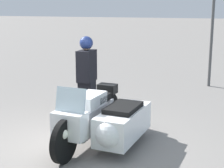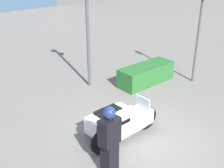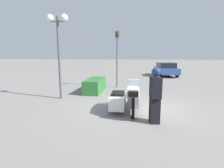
{
  "view_description": "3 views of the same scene",
  "coord_description": "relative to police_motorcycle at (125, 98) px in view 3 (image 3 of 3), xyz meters",
  "views": [
    {
      "loc": [
        4.88,
        3.06,
        2.41
      ],
      "look_at": [
        -0.11,
        0.79,
        1.2
      ],
      "focal_mm": 55.0,
      "sensor_mm": 36.0,
      "label": 1
    },
    {
      "loc": [
        -5.03,
        -4.6,
        4.86
      ],
      "look_at": [
        0.08,
        1.35,
        1.26
      ],
      "focal_mm": 45.0,
      "sensor_mm": 36.0,
      "label": 2
    },
    {
      "loc": [
        -7.2,
        0.14,
        2.21
      ],
      "look_at": [
        0.26,
        1.19,
        0.96
      ],
      "focal_mm": 28.0,
      "sensor_mm": 36.0,
      "label": 3
    }
  ],
  "objects": [
    {
      "name": "officer_rider",
      "position": [
        -1.26,
        -1.04,
        0.49
      ],
      "size": [
        0.53,
        0.36,
        1.83
      ],
      "rotation": [
        0.0,
        0.0,
        -1.44
      ],
      "color": "black",
      "rests_on": "ground"
    },
    {
      "name": "ground_plane",
      "position": [
        0.3,
        -0.57,
        -0.48
      ],
      "size": [
        160.0,
        160.0,
        0.0
      ],
      "primitive_type": "plane",
      "color": "slate"
    },
    {
      "name": "traffic_light_near",
      "position": [
        4.96,
        0.89,
        1.96
      ],
      "size": [
        0.23,
        0.27,
        3.77
      ],
      "rotation": [
        0.0,
        0.0,
        3.22
      ],
      "color": "#4C4C4C",
      "rests_on": "ground"
    },
    {
      "name": "police_motorcycle",
      "position": [
        0.0,
        0.0,
        0.0
      ],
      "size": [
        2.51,
        1.16,
        1.18
      ],
      "rotation": [
        0.0,
        0.0,
        0.02
      ],
      "color": "black",
      "rests_on": "ground"
    },
    {
      "name": "twin_lamp_post",
      "position": [
        1.41,
        3.39,
        2.71
      ],
      "size": [
        0.35,
        1.07,
        4.14
      ],
      "color": "#4C4C51",
      "rests_on": "ground"
    },
    {
      "name": "hedge_bush_curbside",
      "position": [
        3.33,
        2.05,
        -0.09
      ],
      "size": [
        2.5,
        0.9,
        0.78
      ],
      "primitive_type": "cube",
      "color": "#28662D",
      "rests_on": "ground"
    },
    {
      "name": "parked_car_background",
      "position": [
        12.31,
        -3.54,
        0.26
      ],
      "size": [
        4.4,
        2.15,
        1.41
      ],
      "rotation": [
        0.0,
        0.0,
        0.09
      ],
      "color": "#2D478C",
      "rests_on": "ground"
    }
  ]
}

